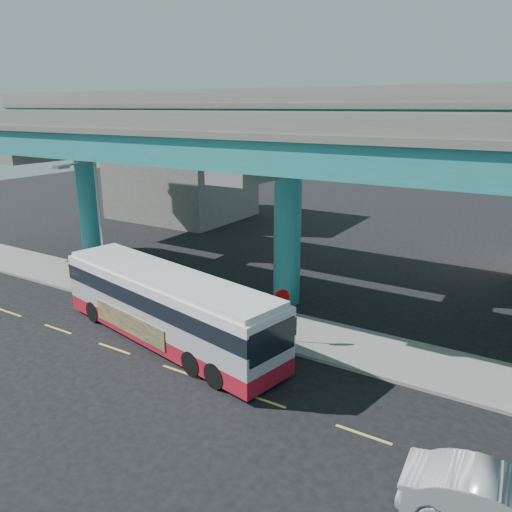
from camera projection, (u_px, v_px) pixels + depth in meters
The scene contains 10 objects.
ground at pixel (186, 369), 21.25m from camera, with size 120.00×120.00×0.00m, color black.
sidewalk at pixel (254, 322), 25.71m from camera, with size 70.00×4.00×0.15m, color gray.
lane_markings at pixel (181, 372), 21.00m from camera, with size 58.00×0.12×0.01m.
viaduct at pixel (290, 138), 26.04m from camera, with size 52.00×12.40×11.70m.
building_concrete at pixel (181, 172), 49.56m from camera, with size 12.00×10.00×9.00m, color gray.
transit_bus at pixel (167, 304), 23.27m from camera, with size 13.51×5.44×3.40m.
sedan at pixel (499, 506), 12.91m from camera, with size 5.03×2.03×1.62m, color #AEAEB3.
parked_car at pixel (118, 273), 30.67m from camera, with size 4.25×1.84×1.43m, color #2A2A2F.
street_lamp at pixel (91, 210), 27.13m from camera, with size 0.50×2.57×7.93m.
stop_sign at pixel (282, 304), 22.90m from camera, with size 0.57×0.58×2.60m.
Camera 1 is at (12.49, -14.58, 10.74)m, focal length 35.00 mm.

